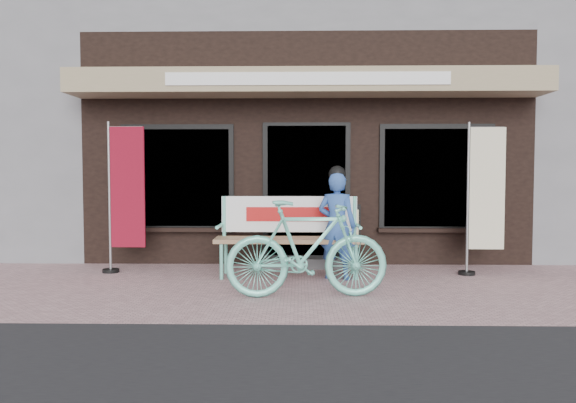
{
  "coord_description": "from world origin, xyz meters",
  "views": [
    {
      "loc": [
        -0.1,
        -6.7,
        1.44
      ],
      "look_at": [
        -0.26,
        0.7,
        1.05
      ],
      "focal_mm": 35.0,
      "sensor_mm": 36.0,
      "label": 1
    }
  ],
  "objects_px": {
    "nobori_red": "(125,195)",
    "menu_stand": "(345,234)",
    "nobori_cream": "(483,196)",
    "person": "(337,223)",
    "bicycle": "(307,249)",
    "bench": "(289,229)"
  },
  "relations": [
    {
      "from": "menu_stand",
      "to": "bicycle",
      "type": "bearing_deg",
      "value": -113.83
    },
    {
      "from": "bicycle",
      "to": "nobori_cream",
      "type": "height_order",
      "value": "nobori_cream"
    },
    {
      "from": "bicycle",
      "to": "nobori_red",
      "type": "xyz_separation_m",
      "value": [
        -2.58,
        1.54,
        0.55
      ]
    },
    {
      "from": "bench",
      "to": "menu_stand",
      "type": "height_order",
      "value": "bench"
    },
    {
      "from": "bench",
      "to": "bicycle",
      "type": "height_order",
      "value": "bicycle"
    },
    {
      "from": "bench",
      "to": "nobori_red",
      "type": "bearing_deg",
      "value": 176.49
    },
    {
      "from": "bicycle",
      "to": "nobori_cream",
      "type": "relative_size",
      "value": 0.87
    },
    {
      "from": "bicycle",
      "to": "nobori_cream",
      "type": "xyz_separation_m",
      "value": [
        2.48,
        1.46,
        0.54
      ]
    },
    {
      "from": "nobori_red",
      "to": "menu_stand",
      "type": "relative_size",
      "value": 2.28
    },
    {
      "from": "person",
      "to": "nobori_red",
      "type": "bearing_deg",
      "value": -166.84
    },
    {
      "from": "nobori_cream",
      "to": "nobori_red",
      "type": "bearing_deg",
      "value": -179.65
    },
    {
      "from": "bench",
      "to": "person",
      "type": "distance_m",
      "value": 0.71
    },
    {
      "from": "bench",
      "to": "nobori_red",
      "type": "xyz_separation_m",
      "value": [
        -2.35,
        0.15,
        0.47
      ]
    },
    {
      "from": "bicycle",
      "to": "nobori_red",
      "type": "relative_size",
      "value": 0.86
    },
    {
      "from": "bench",
      "to": "person",
      "type": "xyz_separation_m",
      "value": [
        0.65,
        -0.26,
        0.11
      ]
    },
    {
      "from": "nobori_red",
      "to": "nobori_cream",
      "type": "relative_size",
      "value": 1.01
    },
    {
      "from": "bicycle",
      "to": "menu_stand",
      "type": "distance_m",
      "value": 2.26
    },
    {
      "from": "bicycle",
      "to": "nobori_red",
      "type": "bearing_deg",
      "value": 54.35
    },
    {
      "from": "person",
      "to": "nobori_red",
      "type": "distance_m",
      "value": 3.05
    },
    {
      "from": "bench",
      "to": "menu_stand",
      "type": "bearing_deg",
      "value": 43.11
    },
    {
      "from": "nobori_red",
      "to": "menu_stand",
      "type": "xyz_separation_m",
      "value": [
        3.19,
        0.64,
        -0.63
      ]
    },
    {
      "from": "bench",
      "to": "menu_stand",
      "type": "relative_size",
      "value": 2.14
    }
  ]
}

